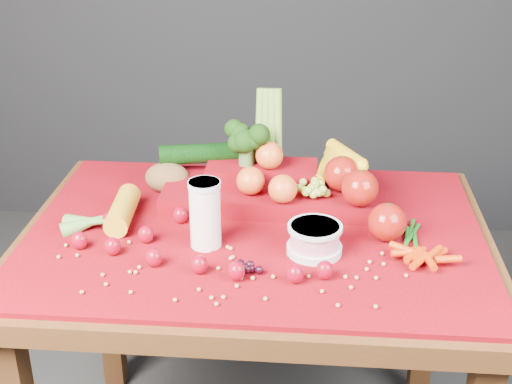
# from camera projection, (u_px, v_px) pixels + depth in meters

# --- Properties ---
(table) EXTENTS (1.10, 0.80, 0.75)m
(table) POSITION_uv_depth(u_px,v_px,m) (255.00, 269.00, 1.71)
(table) COLOR #3A200D
(table) RESTS_ON ground
(red_cloth) EXTENTS (1.05, 0.75, 0.01)m
(red_cloth) POSITION_uv_depth(u_px,v_px,m) (255.00, 232.00, 1.66)
(red_cloth) COLOR maroon
(red_cloth) RESTS_ON table
(milk_glass) EXTENTS (0.07, 0.07, 0.16)m
(milk_glass) POSITION_uv_depth(u_px,v_px,m) (205.00, 212.00, 1.56)
(milk_glass) COLOR white
(milk_glass) RESTS_ON red_cloth
(yogurt_bowl) EXTENTS (0.12, 0.12, 0.07)m
(yogurt_bowl) POSITION_uv_depth(u_px,v_px,m) (315.00, 238.00, 1.55)
(yogurt_bowl) COLOR silver
(yogurt_bowl) RESTS_ON red_cloth
(strawberry_scatter) EXTENTS (0.58, 0.28, 0.05)m
(strawberry_scatter) POSITION_uv_depth(u_px,v_px,m) (181.00, 247.00, 1.54)
(strawberry_scatter) COLOR maroon
(strawberry_scatter) RESTS_ON red_cloth
(dark_grape_cluster) EXTENTS (0.06, 0.05, 0.03)m
(dark_grape_cluster) POSITION_uv_depth(u_px,v_px,m) (249.00, 268.00, 1.48)
(dark_grape_cluster) COLOR black
(dark_grape_cluster) RESTS_ON red_cloth
(soybean_scatter) EXTENTS (0.84, 0.24, 0.01)m
(soybean_scatter) POSITION_uv_depth(u_px,v_px,m) (247.00, 273.00, 1.48)
(soybean_scatter) COLOR #B3844D
(soybean_scatter) RESTS_ON red_cloth
(corn_ear) EXTENTS (0.19, 0.24, 0.06)m
(corn_ear) POSITION_uv_depth(u_px,v_px,m) (101.00, 218.00, 1.67)
(corn_ear) COLOR gold
(corn_ear) RESTS_ON red_cloth
(potato) EXTENTS (0.12, 0.08, 0.08)m
(potato) POSITION_uv_depth(u_px,v_px,m) (167.00, 177.00, 1.84)
(potato) COLOR brown
(potato) RESTS_ON red_cloth
(baby_carrot_pile) EXTENTS (0.18, 0.17, 0.03)m
(baby_carrot_pile) POSITION_uv_depth(u_px,v_px,m) (426.00, 261.00, 1.50)
(baby_carrot_pile) COLOR #C03006
(baby_carrot_pile) RESTS_ON red_cloth
(green_bean_pile) EXTENTS (0.14, 0.12, 0.01)m
(green_bean_pile) POSITION_uv_depth(u_px,v_px,m) (414.00, 236.00, 1.62)
(green_bean_pile) COLOR #175D15
(green_bean_pile) RESTS_ON red_cloth
(produce_mound) EXTENTS (0.62, 0.37, 0.27)m
(produce_mound) POSITION_uv_depth(u_px,v_px,m) (283.00, 181.00, 1.77)
(produce_mound) COLOR maroon
(produce_mound) RESTS_ON red_cloth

